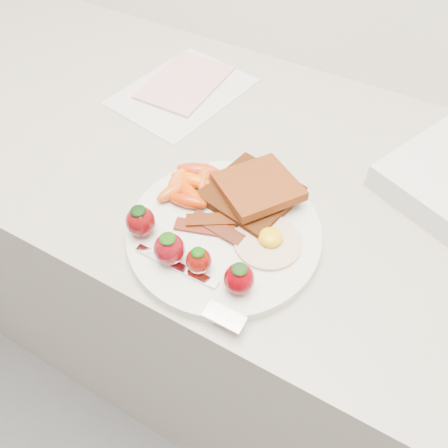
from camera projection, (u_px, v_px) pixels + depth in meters
The scene contains 11 objects.
counter at pixel (263, 306), 1.05m from camera, with size 2.00×0.60×0.90m, color gray.
plate at pixel (224, 232), 0.61m from camera, with size 0.27×0.27×0.02m, color silver.
toast_lower at pixel (251, 194), 0.63m from camera, with size 0.12×0.12×0.01m, color black.
toast_upper at pixel (258, 186), 0.62m from camera, with size 0.10×0.10×0.01m, color #4E2A14.
fried_egg at pixel (269, 240), 0.58m from camera, with size 0.12×0.12×0.02m.
bacon_strips at pixel (212, 225), 0.60m from camera, with size 0.10×0.07×0.01m.
baby_carrots at pixel (189, 184), 0.64m from camera, with size 0.09×0.11×0.02m.
strawberries at pixel (182, 249), 0.55m from camera, with size 0.19×0.06×0.05m.
fork at pixel (197, 288), 0.54m from camera, with size 0.18×0.05×0.00m.
paper_sheet at pixel (183, 91), 0.83m from camera, with size 0.19×0.25×0.00m, color silver.
notepad at pixel (185, 82), 0.84m from camera, with size 0.12×0.18×0.01m, color #D2999C.
Camera 1 is at (0.16, 1.22, 1.39)m, focal length 35.00 mm.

